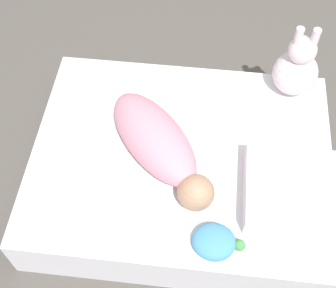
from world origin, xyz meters
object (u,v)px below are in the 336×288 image
(pillow, at_px, (301,192))
(turtle_plush, at_px, (215,242))
(swaddled_baby, at_px, (159,144))
(bunny_plush, at_px, (297,68))

(pillow, distance_m, turtle_plush, 0.36)
(swaddled_baby, xyz_separation_m, pillow, (0.52, -0.13, -0.03))
(swaddled_baby, relative_size, bunny_plush, 1.61)
(turtle_plush, bearing_deg, swaddled_baby, 124.25)
(bunny_plush, distance_m, turtle_plush, 0.80)
(swaddled_baby, xyz_separation_m, turtle_plush, (0.23, -0.34, -0.05))
(swaddled_baby, bearing_deg, pillow, 36.57)
(pillow, bearing_deg, bunny_plush, 90.90)
(turtle_plush, bearing_deg, pillow, 36.41)
(turtle_plush, bearing_deg, bunny_plush, 69.32)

